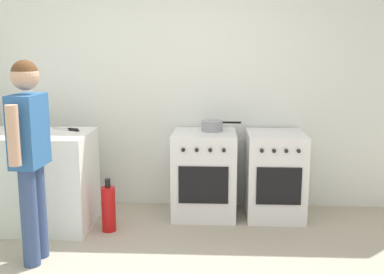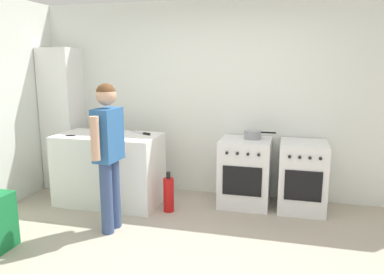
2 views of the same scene
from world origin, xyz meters
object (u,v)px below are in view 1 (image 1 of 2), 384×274
at_px(pot, 212,126).
at_px(knife_chef, 67,130).
at_px(oven_left, 204,174).
at_px(fire_extinguisher, 109,208).
at_px(oven_right, 275,175).
at_px(knife_carving, 65,128).
at_px(person, 29,145).
at_px(knife_paring, 21,135).

bearing_deg(pot, knife_chef, -167.59).
distance_m(oven_left, fire_extinguisher, 1.01).
distance_m(oven_right, pot, 0.79).
distance_m(oven_right, knife_chef, 2.07).
distance_m(oven_left, knife_chef, 1.40).
distance_m(knife_carving, fire_extinguisher, 0.90).
bearing_deg(knife_chef, knife_carving, 118.48).
height_order(knife_carving, knife_chef, same).
height_order(oven_left, oven_right, same).
bearing_deg(oven_left, oven_right, -0.00).
bearing_deg(pot, knife_carving, -171.12).
height_order(oven_right, person, person).
relative_size(oven_right, knife_paring, 4.18).
bearing_deg(oven_right, fire_extinguisher, -163.13).
relative_size(oven_right, knife_carving, 2.70).
xyz_separation_m(person, fire_extinguisher, (0.44, 0.65, -0.73)).
xyz_separation_m(knife_carving, knife_paring, (-0.29, -0.36, 0.00)).
relative_size(pot, person, 0.25).
relative_size(oven_right, knife_chef, 2.90).
xyz_separation_m(oven_right, knife_paring, (-2.34, -0.50, 0.48)).
xyz_separation_m(oven_left, person, (-1.31, -1.13, 0.52)).
bearing_deg(person, pot, 40.91).
xyz_separation_m(pot, knife_paring, (-1.71, -0.58, 0.00)).
relative_size(oven_left, knife_carving, 2.70).
relative_size(oven_right, pot, 2.14).
relative_size(knife_paring, person, 0.13).
bearing_deg(knife_chef, knife_paring, -140.66).
bearing_deg(fire_extinguisher, oven_right, 16.87).
distance_m(oven_left, oven_right, 0.71).
distance_m(oven_right, person, 2.37).
distance_m(pot, knife_paring, 1.81).
bearing_deg(pot, oven_right, -6.92).
distance_m(oven_left, pot, 0.49).
distance_m(knife_paring, fire_extinguisher, 1.03).
bearing_deg(person, knife_chef, 89.14).
relative_size(person, fire_extinguisher, 3.19).
relative_size(pot, knife_paring, 1.95).
bearing_deg(oven_right, knife_paring, -167.88).
relative_size(knife_paring, fire_extinguisher, 0.41).
xyz_separation_m(knife_paring, knife_chef, (0.34, 0.28, -0.00)).
bearing_deg(knife_chef, fire_extinguisher, -30.31).
bearing_deg(knife_carving, pot, 8.88).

